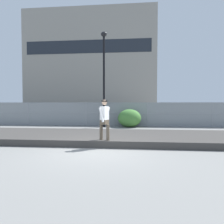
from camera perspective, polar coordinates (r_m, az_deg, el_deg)
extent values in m
plane|color=slate|center=(7.80, -4.16, -10.76)|extent=(120.00, 120.00, 0.00)
cube|color=#3D3A38|center=(10.24, -1.69, -6.78)|extent=(14.15, 3.94, 0.29)
cube|color=#9E5B33|center=(8.55, -2.05, -9.18)|extent=(0.82, 0.47, 0.02)
cylinder|color=silver|center=(8.51, -0.20, -9.46)|extent=(0.06, 0.05, 0.05)
cylinder|color=silver|center=(8.36, -0.77, -9.69)|extent=(0.06, 0.05, 0.05)
cylinder|color=silver|center=(8.76, -3.28, -9.14)|extent=(0.06, 0.05, 0.05)
cylinder|color=silver|center=(8.60, -3.89, -9.34)|extent=(0.06, 0.05, 0.05)
cube|color=#99999E|center=(8.43, -0.48, -9.43)|extent=(0.10, 0.15, 0.01)
cube|color=#99999E|center=(8.68, -3.58, -9.10)|extent=(0.10, 0.15, 0.01)
cube|color=black|center=(8.44, -0.73, -8.96)|extent=(0.30, 0.19, 0.09)
cube|color=black|center=(8.64, -3.35, -8.69)|extent=(0.30, 0.19, 0.09)
cylinder|color=brown|center=(8.39, -1.13, -6.03)|extent=(0.13, 0.13, 0.77)
cylinder|color=brown|center=(8.54, -2.97, -5.89)|extent=(0.13, 0.13, 0.77)
cube|color=brown|center=(8.41, -2.06, -2.74)|extent=(0.34, 0.40, 0.18)
cube|color=white|center=(8.38, -2.07, -0.29)|extent=(0.34, 0.43, 0.54)
cylinder|color=white|center=(8.60, -1.29, -0.62)|extent=(0.25, 0.17, 0.58)
cylinder|color=white|center=(8.17, -2.89, -0.78)|extent=(0.25, 0.17, 0.58)
sphere|color=tan|center=(8.38, -2.07, 2.62)|extent=(0.21, 0.21, 0.21)
cylinder|color=black|center=(8.38, -2.07, 3.01)|extent=(0.24, 0.24, 0.05)
cylinder|color=gray|center=(18.30, -21.94, -0.47)|extent=(0.06, 0.06, 1.85)
cylinder|color=gray|center=(16.61, -7.14, -0.58)|extent=(0.06, 0.06, 1.85)
cylinder|color=gray|center=(16.23, 9.61, -0.67)|extent=(0.06, 0.06, 1.85)
cylinder|color=gray|center=(17.22, 25.74, -0.69)|extent=(0.06, 0.06, 1.85)
cylinder|color=gray|center=(16.22, 1.14, 2.49)|extent=(23.99, 0.04, 0.04)
cylinder|color=gray|center=(16.24, 1.14, -0.30)|extent=(23.99, 0.04, 0.04)
cylinder|color=gray|center=(16.31, 1.13, -3.67)|extent=(23.99, 0.04, 0.04)
cube|color=gray|center=(16.25, 1.14, -0.63)|extent=(23.99, 0.01, 1.85)
cylinder|color=black|center=(15.60, -2.22, 8.11)|extent=(0.16, 0.16, 6.67)
ellipsoid|color=black|center=(16.33, -2.24, 20.47)|extent=(0.44, 0.44, 0.36)
cube|color=navy|center=(19.36, -12.46, -0.96)|extent=(4.45, 1.93, 0.70)
cube|color=#23282D|center=(19.41, -13.03, 1.02)|extent=(2.25, 1.66, 0.64)
cylinder|color=black|center=(19.79, -7.88, -1.87)|extent=(0.65, 0.26, 0.64)
cylinder|color=black|center=(18.15, -9.32, -2.26)|extent=(0.65, 0.26, 0.64)
cylinder|color=black|center=(20.68, -15.19, -1.75)|extent=(0.65, 0.26, 0.64)
cylinder|color=black|center=(19.12, -17.17, -2.10)|extent=(0.65, 0.26, 0.64)
cube|color=#474C54|center=(18.71, 3.65, -1.02)|extent=(4.43, 1.88, 0.70)
cube|color=#23282D|center=(18.69, 3.04, 1.03)|extent=(2.23, 1.64, 0.64)
cylinder|color=black|center=(19.61, 7.68, -1.91)|extent=(0.64, 0.25, 0.64)
cylinder|color=black|center=(17.91, 7.97, -2.32)|extent=(0.64, 0.25, 0.64)
cylinder|color=black|center=(19.66, -0.29, -1.88)|extent=(0.64, 0.25, 0.64)
cylinder|color=black|center=(17.96, -0.76, -2.28)|extent=(0.64, 0.25, 0.64)
cube|color=gray|center=(48.17, -4.86, 12.38)|extent=(26.30, 14.21, 20.32)
cube|color=#1E232B|center=(41.87, -6.76, 17.33)|extent=(24.19, 0.04, 2.50)
ellipsoid|color=#477F38|center=(15.62, 4.79, -1.69)|extent=(1.74, 1.42, 1.34)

